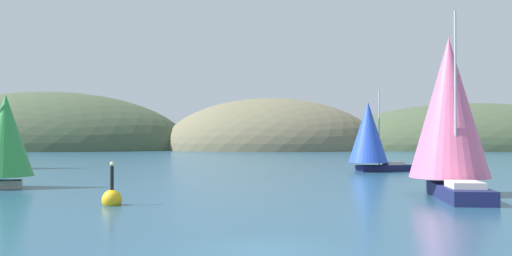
% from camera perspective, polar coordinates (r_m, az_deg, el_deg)
% --- Properties ---
extents(ground_plane, '(360.00, 360.00, 0.00)m').
position_cam_1_polar(ground_plane, '(19.48, 1.07, -12.11)').
color(ground_plane, navy).
extents(headland_left, '(76.83, 44.00, 31.13)m').
position_cam_1_polar(headland_left, '(163.48, -20.05, -2.05)').
color(headland_left, '#425138').
rests_on(headland_left, ground_plane).
extents(headland_right, '(83.17, 44.00, 25.07)m').
position_cam_1_polar(headland_right, '(165.61, 20.88, -2.03)').
color(headland_right, '#425138').
rests_on(headland_right, ground_plane).
extents(headland_center, '(58.67, 44.00, 27.68)m').
position_cam_1_polar(headland_center, '(154.24, 1.49, -2.17)').
color(headland_center, '#6B664C').
rests_on(headland_center, ground_plane).
extents(sailboat_pink_spinnaker, '(5.65, 9.41, 11.52)m').
position_cam_1_polar(sailboat_pink_spinnaker, '(38.86, 18.68, 1.44)').
color(sailboat_pink_spinnaker, '#191E4C').
rests_on(sailboat_pink_spinnaker, ground_plane).
extents(sailboat_blue_spinnaker, '(7.56, 5.12, 8.67)m').
position_cam_1_polar(sailboat_blue_spinnaker, '(62.13, 11.18, -0.62)').
color(sailboat_blue_spinnaker, '#191E4C').
rests_on(sailboat_blue_spinnaker, ground_plane).
extents(sailboat_green_sail, '(7.66, 5.03, 7.56)m').
position_cam_1_polar(sailboat_green_sail, '(45.58, -23.82, -0.96)').
color(sailboat_green_sail, '#B7B2A8').
rests_on(sailboat_green_sail, ground_plane).
extents(channel_buoy, '(1.10, 1.10, 2.64)m').
position_cam_1_polar(channel_buoy, '(32.77, -14.12, -6.80)').
color(channel_buoy, gold).
rests_on(channel_buoy, ground_plane).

